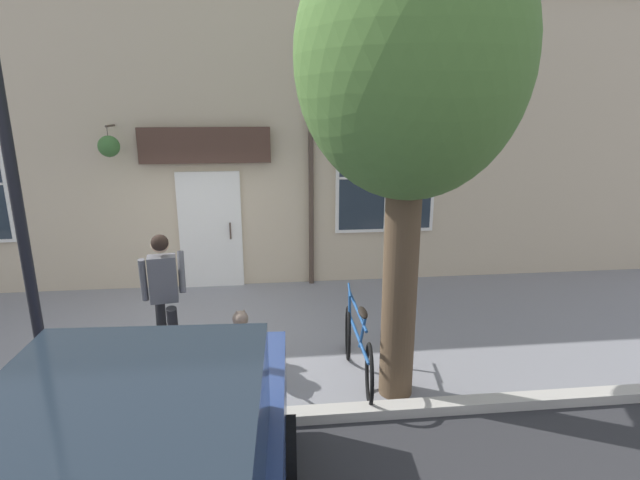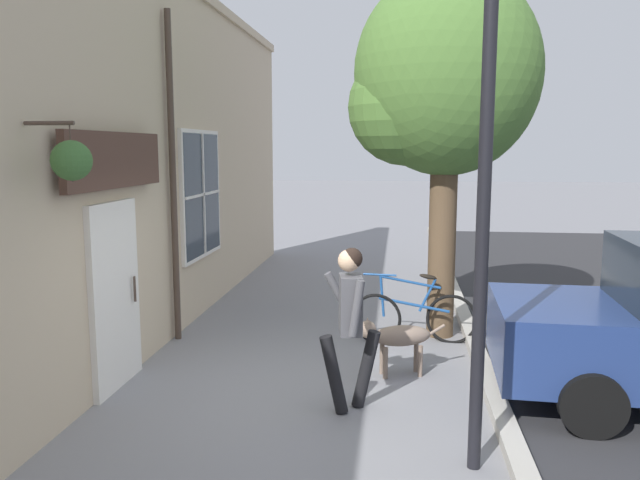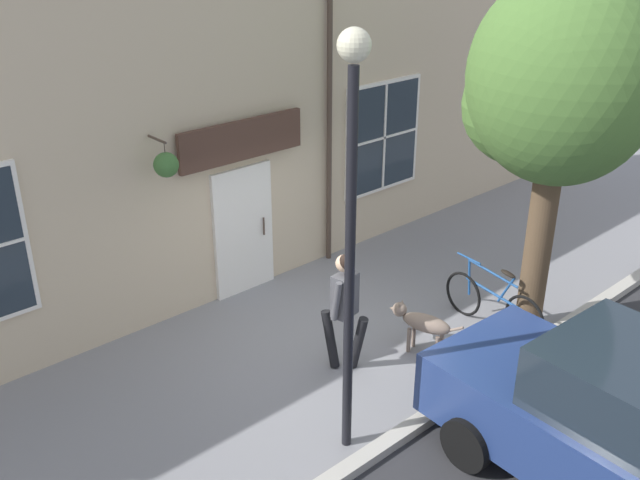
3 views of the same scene
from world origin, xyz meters
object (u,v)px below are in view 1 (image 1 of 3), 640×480
object	(u,v)px
dog_on_leash	(248,337)
leaning_bicycle	(358,348)
street_lamp	(4,122)
pedestrian_walking	(164,286)
street_tree_by_curb	(407,72)

from	to	relation	value
dog_on_leash	leaning_bicycle	world-z (taller)	leaning_bicycle
leaning_bicycle	street_lamp	distance (m)	4.38
pedestrian_walking	leaning_bicycle	distance (m)	2.56
pedestrian_walking	street_lamp	distance (m)	2.58
pedestrian_walking	leaning_bicycle	size ratio (longest dim) A/B	0.98
pedestrian_walking	street_tree_by_curb	world-z (taller)	street_tree_by_curb
street_tree_by_curb	street_lamp	world-z (taller)	street_tree_by_curb
street_tree_by_curb	street_lamp	distance (m)	3.83
street_tree_by_curb	street_lamp	bearing A→B (deg)	-87.55
pedestrian_walking	dog_on_leash	world-z (taller)	pedestrian_walking
pedestrian_walking	street_lamp	world-z (taller)	street_lamp
dog_on_leash	street_tree_by_curb	xyz separation A→B (m)	(0.51, 1.71, 3.07)
leaning_bicycle	street_lamp	world-z (taller)	street_lamp
street_lamp	dog_on_leash	bearing A→B (deg)	107.84
street_tree_by_curb	dog_on_leash	bearing A→B (deg)	-106.59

